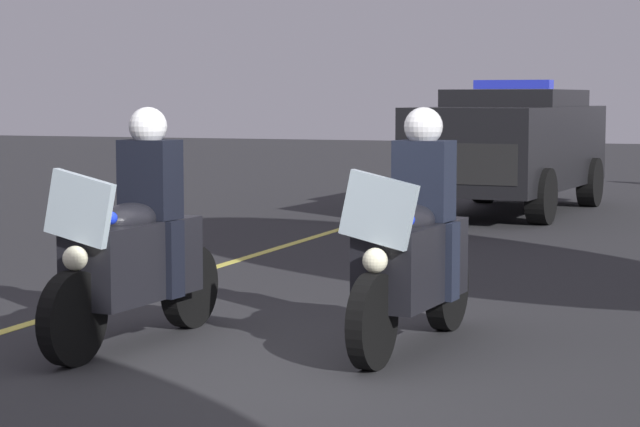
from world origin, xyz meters
TOP-DOWN VIEW (x-y plane):
  - ground_plane at (0.00, 0.00)m, footprint 80.00×80.00m
  - police_motorcycle_lead_left at (-0.49, -1.03)m, footprint 2.14×0.62m
  - police_motorcycle_lead_right at (-1.10, 0.87)m, footprint 2.14×0.62m
  - police_suv at (-11.39, -0.58)m, footprint 5.03×2.37m

SIDE VIEW (x-z plane):
  - ground_plane at x=0.00m, z-range 0.00..0.00m
  - police_motorcycle_lead_left at x=-0.49m, z-range -0.16..1.56m
  - police_motorcycle_lead_right at x=-1.10m, z-range -0.16..1.56m
  - police_suv at x=-11.39m, z-range 0.04..2.09m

